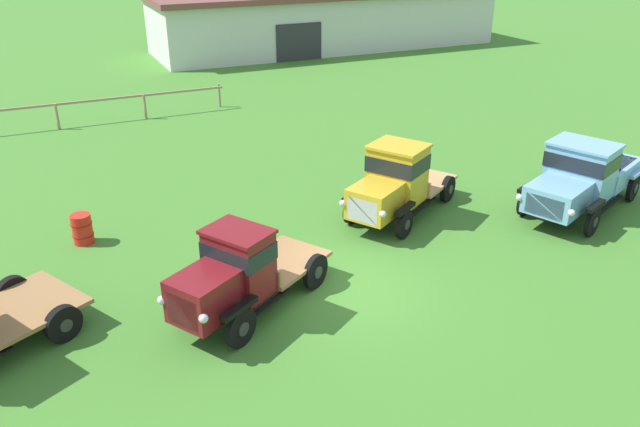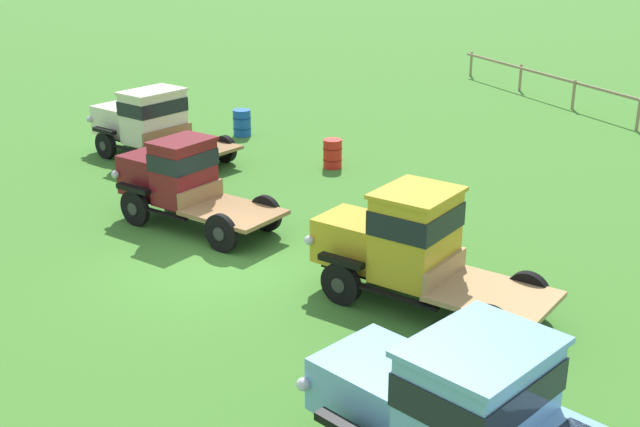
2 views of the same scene
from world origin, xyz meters
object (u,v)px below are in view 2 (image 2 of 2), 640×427
at_px(vintage_truck_second_in_line, 180,179).
at_px(vintage_truck_midrow_center, 407,244).
at_px(oil_drum_near_fence, 333,154).
at_px(oil_drum_beside_row, 242,123).
at_px(vintage_truck_foreground_near, 149,122).

distance_m(vintage_truck_second_in_line, vintage_truck_midrow_center, 6.76).
bearing_deg(oil_drum_near_fence, vintage_truck_midrow_center, -14.70).
xyz_separation_m(vintage_truck_second_in_line, oil_drum_near_fence, (-2.86, 5.39, -0.70)).
xyz_separation_m(oil_drum_beside_row, oil_drum_near_fence, (4.76, 1.37, -0.02)).
bearing_deg(oil_drum_beside_row, oil_drum_near_fence, 16.02).
xyz_separation_m(vintage_truck_second_in_line, vintage_truck_midrow_center, (6.03, 3.06, 0.08)).
distance_m(vintage_truck_second_in_line, oil_drum_near_fence, 6.14).
bearing_deg(oil_drum_near_fence, vintage_truck_second_in_line, -62.07).
bearing_deg(vintage_truck_midrow_center, oil_drum_near_fence, 165.30).
distance_m(vintage_truck_foreground_near, vintage_truck_second_in_line, 6.29).
bearing_deg(vintage_truck_foreground_near, vintage_truck_midrow_center, 11.64).
bearing_deg(vintage_truck_second_in_line, oil_drum_near_fence, 117.93).
height_order(vintage_truck_foreground_near, vintage_truck_second_in_line, vintage_truck_second_in_line).
bearing_deg(oil_drum_near_fence, oil_drum_beside_row, -163.98).
relative_size(vintage_truck_foreground_near, vintage_truck_midrow_center, 1.09).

